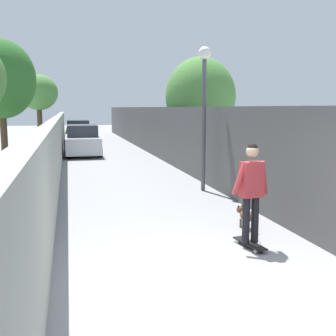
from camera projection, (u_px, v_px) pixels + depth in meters
ground_plane at (112, 160)px, 19.25m from camera, size 80.00×80.00×0.00m
wall_left at (57, 143)px, 16.62m from camera, size 48.00×0.30×2.02m
fence_right at (173, 136)px, 17.70m from camera, size 48.00×0.30×2.44m
tree_left_near at (1, 80)px, 11.67m from camera, size 1.91×1.91×4.32m
tree_right_far at (200, 97)px, 18.77m from camera, size 3.17×3.17×4.67m
tree_left_distant at (39, 93)px, 22.80m from camera, size 2.08×2.08×4.22m
lamp_post at (204, 93)px, 11.80m from camera, size 0.36×0.36×4.11m
skateboard at (250, 244)px, 7.23m from camera, size 0.82×0.32×0.08m
person_skateboarder at (251, 185)px, 7.08m from camera, size 0.27×0.72×1.73m
dog at (246, 215)px, 8.34m from camera, size 1.39×0.55×1.06m
car_near at (82, 141)px, 21.36m from camera, size 4.18×1.80×1.54m
car_far at (78, 132)px, 29.53m from camera, size 3.97×1.80×1.54m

